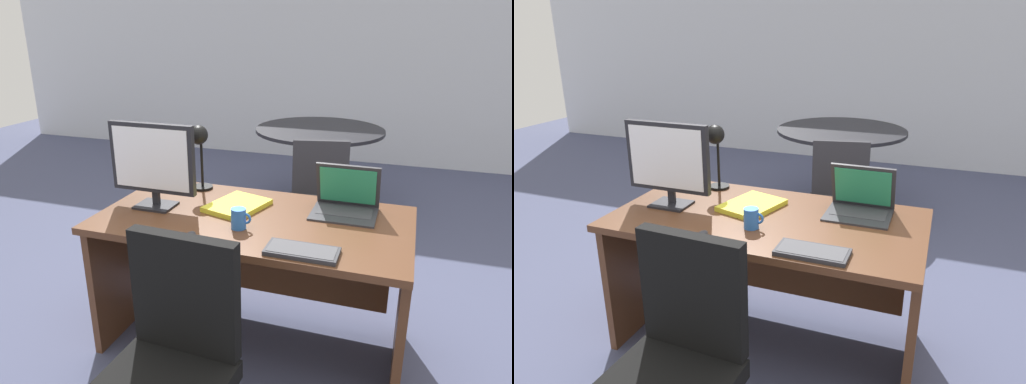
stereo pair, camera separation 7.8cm
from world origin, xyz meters
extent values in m
plane|color=#474C6B|center=(0.00, 1.50, 0.00)|extent=(12.00, 12.00, 0.00)
cube|color=silver|center=(0.00, 3.94, 1.40)|extent=(10.00, 0.10, 2.80)
cube|color=#56331E|center=(0.00, 0.00, 0.74)|extent=(1.56, 0.82, 0.04)
cube|color=#56331E|center=(-0.76, 0.00, 0.36)|extent=(0.04, 0.72, 0.72)
cube|color=#56331E|center=(0.76, 0.00, 0.36)|extent=(0.04, 0.72, 0.72)
cube|color=#56331E|center=(0.00, 0.31, 0.40)|extent=(1.38, 0.02, 0.51)
cube|color=black|center=(-0.54, -0.03, 0.76)|extent=(0.20, 0.16, 0.01)
cube|color=black|center=(-0.54, -0.02, 0.81)|extent=(0.04, 0.02, 0.07)
cube|color=black|center=(-0.54, -0.03, 1.03)|extent=(0.47, 0.04, 0.36)
cube|color=white|center=(-0.54, -0.05, 1.03)|extent=(0.42, 0.00, 0.32)
cube|color=#2D2D33|center=(0.43, 0.18, 0.76)|extent=(0.33, 0.27, 0.01)
cube|color=#38383D|center=(0.43, 0.20, 0.77)|extent=(0.28, 0.15, 0.00)
cube|color=#2D2D33|center=(0.43, 0.27, 0.89)|extent=(0.33, 0.10, 0.24)
cube|color=#2D9966|center=(0.43, 0.26, 0.89)|extent=(0.29, 0.08, 0.20)
cube|color=#2D2D33|center=(0.33, -0.31, 0.77)|extent=(0.31, 0.15, 0.02)
cube|color=#47474C|center=(0.33, -0.31, 0.78)|extent=(0.29, 0.13, 0.00)
ellipsoid|color=#2D2D33|center=(-0.19, -0.34, 0.78)|extent=(0.04, 0.08, 0.03)
cylinder|color=black|center=(-0.43, 0.32, 0.77)|extent=(0.12, 0.12, 0.01)
cylinder|color=black|center=(-0.43, 0.32, 0.91)|extent=(0.02, 0.02, 0.27)
sphere|color=black|center=(-0.43, 0.29, 1.09)|extent=(0.11, 0.11, 0.11)
cube|color=yellow|center=(-0.12, 0.09, 0.77)|extent=(0.32, 0.37, 0.03)
cylinder|color=blue|center=(-0.02, -0.15, 0.81)|extent=(0.07, 0.07, 0.10)
torus|color=blue|center=(0.01, -0.15, 0.81)|extent=(0.06, 0.01, 0.06)
cube|color=black|center=(-0.03, -0.70, 0.72)|extent=(0.44, 0.08, 0.49)
cylinder|color=black|center=(-0.09, 2.15, 0.02)|extent=(0.53, 0.53, 0.04)
cylinder|color=black|center=(-0.09, 2.15, 0.39)|extent=(0.08, 0.08, 0.70)
cylinder|color=black|center=(-0.09, 2.15, 0.76)|extent=(1.18, 1.18, 0.03)
cylinder|color=black|center=(0.11, 1.22, 0.02)|extent=(0.56, 0.56, 0.04)
cylinder|color=black|center=(0.11, 1.22, 0.18)|extent=(0.05, 0.05, 0.28)
cube|color=#2D2D33|center=(0.11, 1.22, 0.36)|extent=(0.55, 0.55, 0.08)
cube|color=#2D2D33|center=(0.06, 1.43, 0.62)|extent=(0.44, 0.15, 0.44)
camera|label=1|loc=(0.71, -2.06, 1.68)|focal=32.85mm
camera|label=2|loc=(0.79, -2.04, 1.68)|focal=32.85mm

